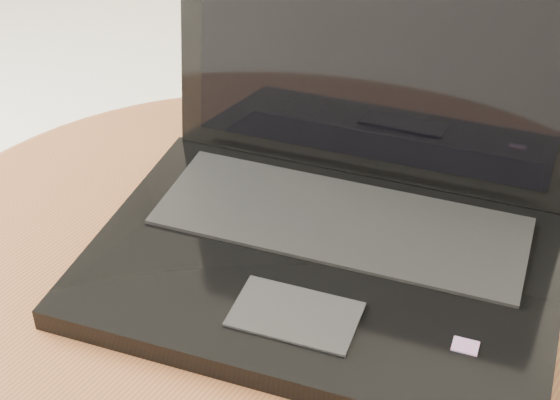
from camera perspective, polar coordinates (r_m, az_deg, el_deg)
The scene contains 4 objects.
table at distance 0.84m, azimuth -2.65°, elevation -11.06°, with size 0.68×0.68×0.54m.
laptop at distance 0.76m, azimuth 3.92°, elevation -0.26°, with size 0.46×0.40×0.26m.
phone_black at distance 0.84m, azimuth -3.84°, elevation 0.14°, with size 0.11×0.13×0.01m.
phone_pink at distance 0.82m, azimuth -4.84°, elevation 0.15°, with size 0.09×0.11×0.01m.
Camera 1 is at (0.44, -0.49, 1.04)m, focal length 55.16 mm.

